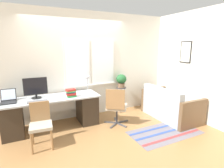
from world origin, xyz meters
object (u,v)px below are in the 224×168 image
couch_loveseat (170,107)px  monitor (36,88)px  mouse (52,99)px  potted_plant (121,80)px  desk_chair_wooden (41,123)px  keyboard (38,101)px  desk_lamp (87,80)px  book_stack (71,93)px  laptop (8,100)px  office_chair_swivel (116,106)px  plant_stand (121,90)px

couch_loveseat → monitor: bearing=75.3°
mouse → potted_plant: bearing=12.4°
desk_chair_wooden → couch_loveseat: bearing=3.6°
keyboard → desk_lamp: size_ratio=0.93×
book_stack → laptop: bearing=171.2°
monitor → book_stack: monitor is taller
mouse → couch_loveseat: couch_loveseat is taller
mouse → couch_loveseat: (2.83, -0.52, -0.45)m
laptop → desk_lamp: 1.72m
laptop → office_chair_swivel: laptop is taller
laptop → mouse: 0.84m
mouse → plant_stand: (1.91, 0.42, -0.12)m
couch_loveseat → mouse: bearing=79.7°
monitor → mouse: size_ratio=7.57×
keyboard → office_chair_swivel: 1.71m
keyboard → desk_lamp: (1.17, 0.28, 0.31)m
laptop → couch_loveseat: bearing=-11.8°
couch_loveseat → book_stack: bearing=76.7°
plant_stand → desk_lamp: bearing=-172.5°
mouse → desk_lamp: 0.98m
book_stack → office_chair_swivel: 1.08m
desk_chair_wooden → couch_loveseat: 3.11m
mouse → plant_stand: size_ratio=0.09×
desk_lamp → potted_plant: (1.02, 0.13, -0.12)m
keyboard → potted_plant: (2.19, 0.41, 0.19)m
monitor → potted_plant: size_ratio=1.33×
keyboard → monitor: bearing=90.7°
office_chair_swivel → mouse: bearing=24.3°
desk_lamp → office_chair_swivel: desk_lamp is taller
office_chair_swivel → plant_stand: 0.90m
book_stack → potted_plant: 1.53m
book_stack → monitor: bearing=160.9°
monitor → desk_chair_wooden: monitor is taller
office_chair_swivel → potted_plant: potted_plant is taller
laptop → mouse: laptop is taller
desk_lamp → book_stack: size_ratio=1.91×
monitor → keyboard: bearing=-89.3°
monitor → keyboard: (0.00, -0.29, -0.22)m
monitor → plant_stand: size_ratio=0.68×
keyboard → book_stack: 0.71m
couch_loveseat → plant_stand: (-0.92, 0.94, 0.33)m
mouse → couch_loveseat: bearing=-10.3°
laptop → book_stack: bearing=-8.8°
desk_lamp → desk_chair_wooden: (-1.16, -0.77, -0.59)m
book_stack → couch_loveseat: book_stack is taller
laptop → monitor: size_ratio=0.72×
potted_plant → plant_stand: bearing=0.0°
plant_stand → mouse: bearing=-167.6°
couch_loveseat → plant_stand: bearing=44.6°
keyboard → potted_plant: bearing=10.7°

